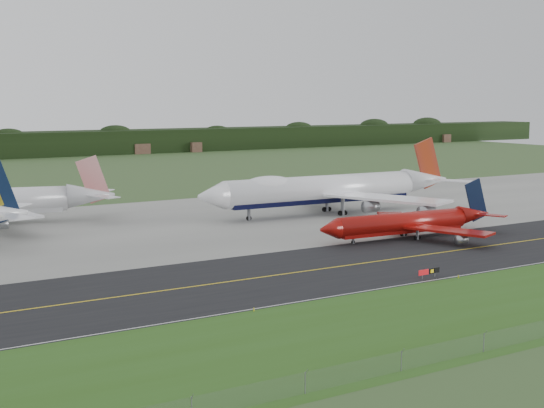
% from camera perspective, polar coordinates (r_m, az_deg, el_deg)
% --- Properties ---
extents(ground, '(600.00, 600.00, 0.00)m').
position_cam_1_polar(ground, '(136.44, 6.30, -4.09)').
color(ground, '#314B23').
rests_on(ground, ground).
extents(grass_verge, '(400.00, 30.00, 0.01)m').
position_cam_1_polar(grass_verge, '(111.27, 17.25, -7.17)').
color(grass_verge, '#2D5519').
rests_on(grass_verge, ground).
extents(taxiway, '(400.00, 32.00, 0.02)m').
position_cam_1_polar(taxiway, '(133.34, 7.33, -4.38)').
color(taxiway, black).
rests_on(taxiway, ground).
extents(apron, '(400.00, 78.00, 0.01)m').
position_cam_1_polar(apron, '(179.13, -3.53, -1.17)').
color(apron, slate).
rests_on(apron, ground).
extents(taxiway_centreline, '(400.00, 0.40, 0.00)m').
position_cam_1_polar(taxiway_centreline, '(133.33, 7.33, -4.38)').
color(taxiway_centreline, yellow).
rests_on(taxiway_centreline, taxiway).
extents(taxiway_edge_line, '(400.00, 0.25, 0.00)m').
position_cam_1_polar(taxiway_edge_line, '(121.81, 11.83, -5.66)').
color(taxiway_edge_line, silver).
rests_on(taxiway_edge_line, taxiway).
extents(horizon_treeline, '(700.00, 25.00, 12.00)m').
position_cam_1_polar(horizon_treeline, '(389.41, -18.68, 4.16)').
color(horizon_treeline, black).
rests_on(horizon_treeline, ground).
extents(jet_ba_747, '(72.25, 59.89, 18.18)m').
position_cam_1_polar(jet_ba_747, '(187.20, 4.35, 1.13)').
color(jet_ba_747, white).
rests_on(jet_ba_747, ground).
extents(jet_red_737, '(42.42, 34.58, 11.46)m').
position_cam_1_polar(jet_red_737, '(157.32, 10.37, -1.39)').
color(jet_red_737, '#940E0A').
rests_on(jet_red_737, ground).
extents(taxiway_sign, '(4.43, 0.37, 1.48)m').
position_cam_1_polar(taxiway_sign, '(123.36, 11.74, -5.00)').
color(taxiway_sign, slate).
rests_on(taxiway_sign, ground).
extents(edge_marker_left, '(0.16, 0.16, 0.50)m').
position_cam_1_polar(edge_marker_left, '(102.50, -1.37, -7.95)').
color(edge_marker_left, yellow).
rests_on(edge_marker_left, ground).
extents(edge_marker_center, '(0.16, 0.16, 0.50)m').
position_cam_1_polar(edge_marker_center, '(124.43, 13.86, -5.33)').
color(edge_marker_center, yellow).
rests_on(edge_marker_center, ground).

